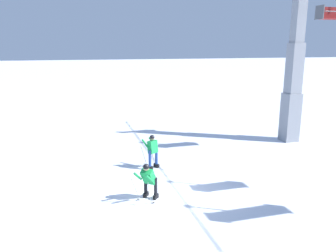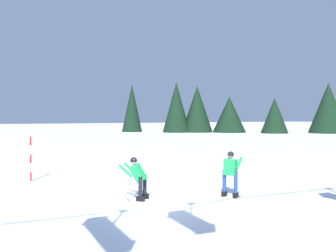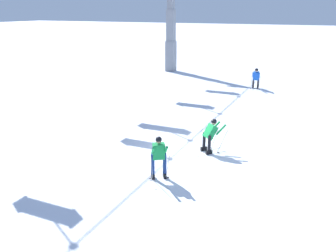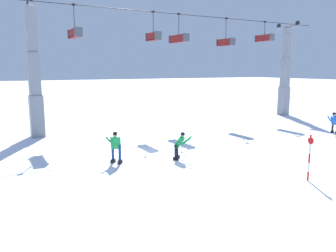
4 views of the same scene
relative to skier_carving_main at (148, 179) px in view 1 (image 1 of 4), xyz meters
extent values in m
plane|color=white|center=(-0.48, 0.98, -0.83)|extent=(260.00, 260.00, 0.00)
cube|color=white|center=(0.01, 0.27, -0.82)|extent=(1.31, 1.16, 0.01)
cube|color=black|center=(0.01, 0.27, -0.74)|extent=(0.28, 0.27, 0.16)
cylinder|color=black|center=(0.01, 0.27, -0.33)|extent=(0.13, 0.13, 0.65)
cube|color=white|center=(-0.27, -0.05, -0.82)|extent=(1.31, 1.16, 0.01)
cube|color=black|center=(-0.27, -0.05, -0.74)|extent=(0.28, 0.27, 0.16)
cylinder|color=black|center=(-0.27, -0.05, -0.33)|extent=(0.13, 0.13, 0.65)
cube|color=green|center=(-0.01, 0.01, 0.08)|extent=(0.68, 0.67, 0.65)
sphere|color=tan|center=(0.11, -0.10, 0.47)|extent=(0.22, 0.22, 0.22)
sphere|color=black|center=(0.11, -0.10, 0.50)|extent=(0.23, 0.23, 0.23)
cylinder|color=green|center=(0.42, -0.06, 0.18)|extent=(0.42, 0.38, 0.43)
cylinder|color=gray|center=(0.48, -0.05, -0.40)|extent=(0.45, 0.24, 1.12)
cylinder|color=black|center=(0.38, 0.10, -0.78)|extent=(0.07, 0.07, 0.01)
cylinder|color=green|center=(0.12, -0.41, 0.18)|extent=(0.42, 0.38, 0.43)
cylinder|color=gray|center=(0.12, -0.47, -0.40)|extent=(0.29, 0.41, 1.12)
cylinder|color=black|center=(-0.04, -0.39, -0.78)|extent=(0.07, 0.07, 0.01)
cube|color=gray|center=(-5.50, 9.81, 0.60)|extent=(0.87, 0.87, 2.85)
cube|color=gray|center=(-5.50, 9.81, 3.45)|extent=(0.73, 0.73, 2.85)
cube|color=gray|center=(-5.50, 9.81, 6.30)|extent=(0.59, 0.59, 2.85)
cube|color=maroon|center=(-2.68, 9.81, 5.95)|extent=(0.45, 1.92, 0.06)
cube|color=maroon|center=(-2.87, 9.81, 6.23)|extent=(0.06, 1.92, 0.55)
cube|color=#4C4F54|center=(-2.68, 8.84, 6.23)|extent=(0.57, 0.05, 0.63)
cube|color=white|center=(-2.98, 0.73, -0.82)|extent=(1.49, 1.01, 0.01)
cube|color=black|center=(-2.98, 0.73, -0.74)|extent=(0.29, 0.24, 0.16)
cylinder|color=navy|center=(-2.98, 0.73, -0.28)|extent=(0.13, 0.13, 0.76)
cube|color=white|center=(-3.21, 1.09, -0.82)|extent=(1.49, 1.01, 0.01)
cube|color=black|center=(-3.21, 1.09, -0.74)|extent=(0.29, 0.24, 0.16)
cylinder|color=navy|center=(-3.21, 1.09, -0.28)|extent=(0.13, 0.13, 0.76)
cube|color=green|center=(-3.12, 0.90, 0.22)|extent=(0.49, 0.52, 0.59)
sphere|color=#997051|center=(-3.14, 0.88, 0.62)|extent=(0.21, 0.21, 0.21)
sphere|color=black|center=(-3.14, 0.88, 0.66)|extent=(0.22, 0.22, 0.22)
cylinder|color=green|center=(-3.19, 0.58, 0.35)|extent=(0.44, 0.32, 0.41)
cylinder|color=gray|center=(-3.18, 0.52, -0.31)|extent=(0.28, 0.30, 1.08)
cylinder|color=black|center=(-3.01, 0.58, -0.78)|extent=(0.07, 0.07, 0.01)
cylinder|color=green|center=(-3.44, 0.96, 0.35)|extent=(0.44, 0.32, 0.41)
cylinder|color=gray|center=(-3.48, 0.99, -0.31)|extent=(0.38, 0.14, 1.08)
cylinder|color=black|center=(-3.36, 1.12, -0.78)|extent=(0.07, 0.07, 0.01)
camera|label=1|loc=(11.19, -2.41, 4.71)|focal=35.87mm
camera|label=2|loc=(4.40, 12.04, 2.02)|focal=40.64mm
camera|label=3|loc=(-13.46, -4.13, 4.96)|focal=38.02mm
camera|label=4|loc=(-8.67, -14.52, 3.77)|focal=36.19mm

